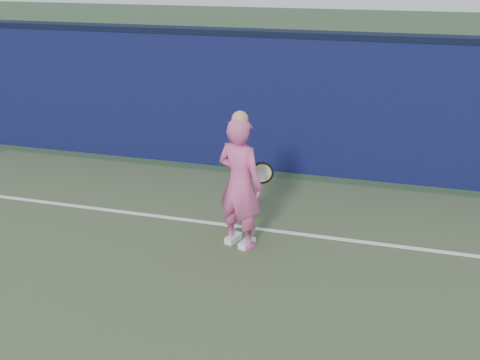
# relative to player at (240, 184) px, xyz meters

# --- Properties ---
(backstop_wall) EXTENTS (24.00, 0.40, 2.50)m
(backstop_wall) POSITION_rel_player_xyz_m (-0.29, 2.98, 0.30)
(backstop_wall) COLOR #0D0F3D
(backstop_wall) RESTS_ON ground
(wall_cap) EXTENTS (24.00, 0.42, 0.10)m
(wall_cap) POSITION_rel_player_xyz_m (-0.29, 2.98, 1.60)
(wall_cap) COLOR black
(wall_cap) RESTS_ON backstop_wall
(player) EXTENTS (0.81, 0.67, 1.98)m
(player) POSITION_rel_player_xyz_m (0.00, 0.00, 0.00)
(player) COLOR #D95490
(player) RESTS_ON ground
(racket) EXTENTS (0.62, 0.14, 0.33)m
(racket) POSITION_rel_player_xyz_m (0.18, 0.45, -0.01)
(racket) COLOR black
(racket) RESTS_ON ground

